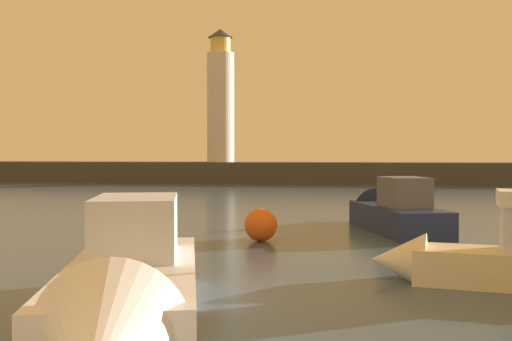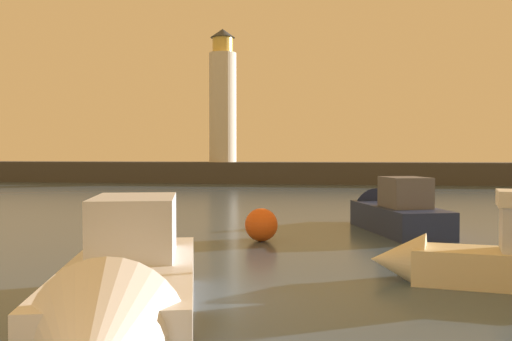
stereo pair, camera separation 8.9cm
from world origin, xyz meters
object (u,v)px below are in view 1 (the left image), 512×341
Objects in this scene: lighthouse at (221,99)px; mooring_buoy at (261,225)px; motorboat_2 at (124,299)px; motorboat_4 at (388,212)px; motorboat_3 at (498,255)px.

lighthouse is 11.66× the size of mooring_buoy.
mooring_buoy is (0.79, 10.21, -0.12)m from motorboat_2.
motorboat_4 is (12.83, -31.50, -7.30)m from lighthouse.
lighthouse is 2.23× the size of motorboat_3.
motorboat_3 is (14.37, -40.85, -7.26)m from lighthouse.
lighthouse is at bearing 112.16° from motorboat_4.
motorboat_4 is at bearing 69.69° from motorboat_2.
lighthouse is at bearing 99.55° from motorboat_2.
mooring_buoy is at bearing -139.28° from motorboat_4.
motorboat_2 is 1.14× the size of motorboat_4.
lighthouse is at bearing 109.38° from motorboat_3.
motorboat_3 is at bearing -43.19° from mooring_buoy.
motorboat_4 is 5.79m from mooring_buoy.
motorboat_3 is at bearing -80.67° from motorboat_4.
mooring_buoy is (8.44, -35.28, -7.40)m from lighthouse.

